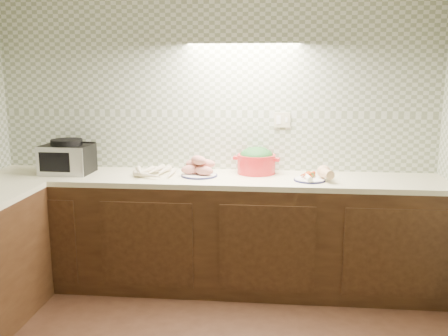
# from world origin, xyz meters

# --- Properties ---
(room) EXTENTS (3.60, 3.60, 2.60)m
(room) POSITION_xyz_m (0.00, 0.00, 1.63)
(room) COLOR black
(room) RESTS_ON ground
(counter) EXTENTS (3.60, 3.60, 0.90)m
(counter) POSITION_xyz_m (-0.68, 0.68, 0.45)
(counter) COLOR black
(counter) RESTS_ON ground
(toaster_oven) EXTENTS (0.39, 0.31, 0.27)m
(toaster_oven) POSITION_xyz_m (-1.17, 1.52, 1.03)
(toaster_oven) COLOR black
(toaster_oven) RESTS_ON counter
(parsnip_pile) EXTENTS (0.41, 0.38, 0.08)m
(parsnip_pile) POSITION_xyz_m (-0.42, 1.47, 0.93)
(parsnip_pile) COLOR beige
(parsnip_pile) RESTS_ON counter
(sweet_potato_plate) EXTENTS (0.29, 0.29, 0.17)m
(sweet_potato_plate) POSITION_xyz_m (-0.09, 1.52, 0.96)
(sweet_potato_plate) COLOR #1A1B46
(sweet_potato_plate) RESTS_ON counter
(onion_bowl) EXTENTS (0.16, 0.16, 0.12)m
(onion_bowl) POSITION_xyz_m (-0.10, 1.63, 0.94)
(onion_bowl) COLOR black
(onion_bowl) RESTS_ON counter
(dutch_oven) EXTENTS (0.38, 0.35, 0.21)m
(dutch_oven) POSITION_xyz_m (0.35, 1.66, 1.00)
(dutch_oven) COLOR red
(dutch_oven) RESTS_ON counter
(veg_plate) EXTENTS (0.30, 0.28, 0.11)m
(veg_plate) POSITION_xyz_m (0.81, 1.45, 0.94)
(veg_plate) COLOR #1A1B46
(veg_plate) RESTS_ON counter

